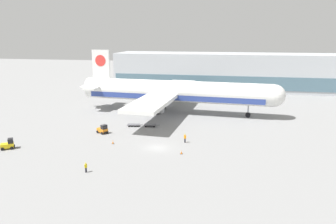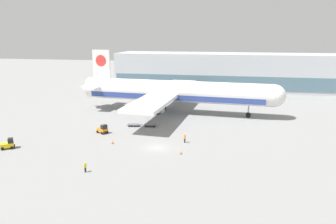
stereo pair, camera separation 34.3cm
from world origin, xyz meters
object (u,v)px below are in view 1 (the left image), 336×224
Objects in this scene: baggage_dolly_lead at (133,125)px; baggage_tug_mid at (103,129)px; baggage_tug_foreground at (8,144)px; airplane_main at (172,92)px; ground_crew_near at (185,137)px; traffic_cone_near at (181,152)px; traffic_cone_far at (113,142)px; baggage_dolly_second at (150,125)px; ground_crew_far at (86,167)px.

baggage_tug_mid is at bearing -134.34° from baggage_dolly_lead.
baggage_tug_foreground is 1.00× the size of baggage_tug_mid.
baggage_tug_mid is at bearing -113.61° from airplane_main.
traffic_cone_near is at bearing -55.76° from ground_crew_near.
baggage_dolly_lead is 4.81× the size of traffic_cone_far.
baggage_tug_mid is 7.83m from traffic_cone_far.
traffic_cone_far is at bearing -115.42° from baggage_dolly_second.
ground_crew_near is 14.47m from traffic_cone_far.
baggage_dolly_second is (-2.50, -14.95, -5.45)m from airplane_main.
airplane_main is at bearing 21.23° from baggage_tug_foreground.
baggage_tug_foreground is 30.46m from baggage_dolly_second.
airplane_main is 25.45m from baggage_tug_mid.
baggage_tug_mid is at bearing -147.58° from ground_crew_far.
baggage_dolly_lead is 2.28× the size of ground_crew_far.
ground_crew_near reaches higher than ground_crew_far.
traffic_cone_far is at bearing -134.47° from ground_crew_near.
baggage_dolly_lead is 1.00× the size of baggage_dolly_second.
airplane_main is at bearing 72.70° from baggage_dolly_second.
airplane_main is at bearing 137.91° from ground_crew_near.
baggage_tug_foreground is 3.88× the size of traffic_cone_near.
ground_crew_near is (18.70, -2.81, 0.22)m from baggage_tug_mid.
traffic_cone_near is at bearing 4.08° from baggage_tug_mid.
ground_crew_near is 6.53m from traffic_cone_near.
traffic_cone_near reaches higher than baggage_dolly_second.
traffic_cone_near is (10.04, -16.52, -0.03)m from baggage_dolly_second.
baggage_dolly_lead is 5.20× the size of traffic_cone_near.
ground_crew_near is at bearing 13.81° from traffic_cone_far.
traffic_cone_near is (14.02, -16.00, -0.03)m from baggage_dolly_lead.
ground_crew_near is at bearing 21.61° from baggage_tug_mid.
baggage_tug_foreground is at bearing -93.35° from ground_crew_far.
traffic_cone_near is (0.29, -6.48, -0.74)m from ground_crew_near.
baggage_tug_mid is at bearing 153.91° from traffic_cone_near.
airplane_main is 79.99× the size of traffic_cone_near.
baggage_tug_foreground is at bearing -122.02° from airplane_main.
airplane_main is at bearing 103.47° from traffic_cone_near.
baggage_tug_mid reaches higher than baggage_dolly_lead.
baggage_dolly_second is 19.33m from traffic_cone_near.
baggage_dolly_lead is at bearing -109.04° from airplane_main.
traffic_cone_far is at bearing -13.09° from baggage_tug_foreground.
ground_crew_near is at bearing 92.52° from traffic_cone_near.
ground_crew_near reaches higher than baggage_dolly_second.
baggage_dolly_lead and baggage_dolly_second have the same top height.
airplane_main is 17.64m from baggage_dolly_lead.
baggage_dolly_lead is 12.98m from traffic_cone_far.
ground_crew_far is (-13.27, -17.48, -0.14)m from ground_crew_near.
baggage_dolly_second is (8.95, 7.23, -0.49)m from baggage_tug_mid.
traffic_cone_near is (18.99, -9.30, -0.52)m from baggage_tug_mid.
baggage_tug_foreground is at bearing -130.92° from ground_crew_near.
ground_crew_far is 14.06m from traffic_cone_far.
ground_crew_far is at bearing -44.85° from baggage_tug_mid.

